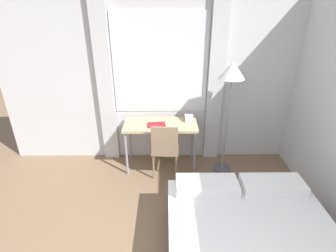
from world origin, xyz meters
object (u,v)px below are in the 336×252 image
(book, at_px, (157,125))
(desk, at_px, (161,128))
(standing_lamp, at_px, (231,80))
(desk_chair, at_px, (165,147))
(telephone, at_px, (189,118))

(book, bearing_deg, desk, 50.04)
(desk, height_order, standing_lamp, standing_lamp)
(desk_chair, relative_size, standing_lamp, 0.51)
(telephone, distance_m, book, 0.53)
(desk, xyz_separation_m, book, (-0.06, -0.07, 0.09))
(desk_chair, distance_m, book, 0.35)
(desk, bearing_deg, telephone, 12.99)
(desk, height_order, telephone, telephone)
(desk, bearing_deg, book, -129.96)
(desk, distance_m, book, 0.13)
(desk, bearing_deg, standing_lamp, -6.86)
(book, bearing_deg, standing_lamp, -2.62)
(book, bearing_deg, desk_chair, -55.98)
(desk, distance_m, telephone, 0.47)
(desk, distance_m, standing_lamp, 1.27)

